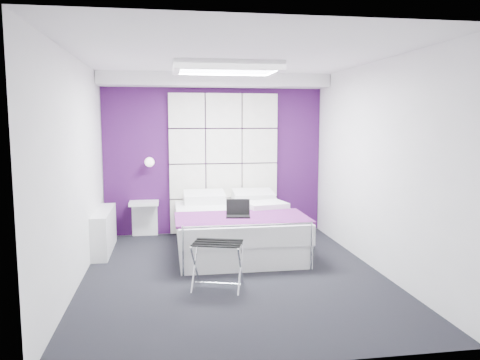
# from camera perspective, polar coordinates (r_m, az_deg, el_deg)

# --- Properties ---
(floor) EXTENTS (4.40, 4.40, 0.00)m
(floor) POSITION_cam_1_polar(r_m,az_deg,el_deg) (5.84, -0.81, -11.39)
(floor) COLOR black
(floor) RESTS_ON ground
(ceiling) EXTENTS (4.40, 4.40, 0.00)m
(ceiling) POSITION_cam_1_polar(r_m,az_deg,el_deg) (5.59, -0.86, 14.78)
(ceiling) COLOR white
(ceiling) RESTS_ON wall_back
(wall_back) EXTENTS (3.60, 0.00, 3.60)m
(wall_back) POSITION_cam_1_polar(r_m,az_deg,el_deg) (7.74, -3.15, 3.01)
(wall_back) COLOR silver
(wall_back) RESTS_ON floor
(wall_left) EXTENTS (0.00, 4.40, 4.40)m
(wall_left) POSITION_cam_1_polar(r_m,az_deg,el_deg) (5.60, -19.38, 1.03)
(wall_left) COLOR silver
(wall_left) RESTS_ON floor
(wall_right) EXTENTS (0.00, 4.40, 4.40)m
(wall_right) POSITION_cam_1_polar(r_m,az_deg,el_deg) (6.09, 16.19, 1.61)
(wall_right) COLOR silver
(wall_right) RESTS_ON floor
(accent_wall) EXTENTS (3.58, 0.02, 2.58)m
(accent_wall) POSITION_cam_1_polar(r_m,az_deg,el_deg) (7.73, -3.14, 3.00)
(accent_wall) COLOR #3A1045
(accent_wall) RESTS_ON wall_back
(soffit) EXTENTS (3.58, 0.50, 0.20)m
(soffit) POSITION_cam_1_polar(r_m,az_deg,el_deg) (7.50, -3.01, 12.05)
(soffit) COLOR white
(soffit) RESTS_ON wall_back
(headboard) EXTENTS (1.80, 0.08, 2.30)m
(headboard) POSITION_cam_1_polar(r_m,az_deg,el_deg) (7.71, -1.99, 2.03)
(headboard) COLOR silver
(headboard) RESTS_ON wall_back
(skylight) EXTENTS (1.36, 0.86, 0.12)m
(skylight) POSITION_cam_1_polar(r_m,az_deg,el_deg) (6.17, -1.67, 13.59)
(skylight) COLOR white
(skylight) RESTS_ON ceiling
(wall_lamp) EXTENTS (0.15, 0.15, 0.15)m
(wall_lamp) POSITION_cam_1_polar(r_m,az_deg,el_deg) (7.58, -10.97, 2.19)
(wall_lamp) COLOR white
(wall_lamp) RESTS_ON wall_back
(radiator) EXTENTS (0.22, 1.20, 0.60)m
(radiator) POSITION_cam_1_polar(r_m,az_deg,el_deg) (7.02, -16.25, -5.96)
(radiator) COLOR white
(radiator) RESTS_ON floor
(bed) EXTENTS (1.76, 2.12, 0.74)m
(bed) POSITION_cam_1_polar(r_m,az_deg,el_deg) (6.81, -0.53, -5.93)
(bed) COLOR white
(bed) RESTS_ON floor
(nightstand) EXTENTS (0.46, 0.36, 0.05)m
(nightstand) POSITION_cam_1_polar(r_m,az_deg,el_deg) (7.62, -11.63, -2.77)
(nightstand) COLOR white
(nightstand) RESTS_ON wall_back
(luggage_rack) EXTENTS (0.54, 0.39, 0.53)m
(luggage_rack) POSITION_cam_1_polar(r_m,az_deg,el_deg) (5.30, -2.75, -10.35)
(luggage_rack) COLOR silver
(luggage_rack) RESTS_ON floor
(laptop) EXTENTS (0.32, 0.23, 0.23)m
(laptop) POSITION_cam_1_polar(r_m,az_deg,el_deg) (6.25, -0.30, -3.95)
(laptop) COLOR black
(laptop) RESTS_ON bed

